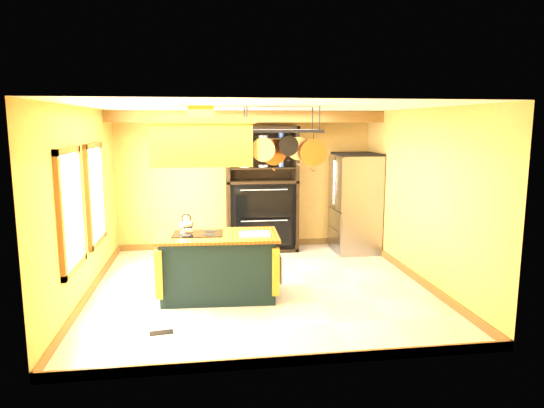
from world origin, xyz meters
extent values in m
plane|color=beige|center=(0.00, 0.00, 0.00)|extent=(5.00, 5.00, 0.00)
plane|color=white|center=(0.00, 0.00, 2.70)|extent=(5.00, 5.00, 0.00)
cube|color=#BA9044|center=(0.00, 2.50, 1.35)|extent=(5.00, 0.02, 2.70)
cube|color=#BA9044|center=(0.00, -2.50, 1.35)|extent=(5.00, 0.02, 2.70)
cube|color=#BA9044|center=(-2.50, 0.00, 1.35)|extent=(0.02, 5.00, 2.70)
cube|color=#BA9044|center=(2.50, 0.00, 1.35)|extent=(0.02, 5.00, 2.70)
cube|color=brown|center=(0.00, 1.70, 2.59)|extent=(5.00, 0.15, 0.20)
cube|color=brown|center=(-2.47, -0.80, 1.40)|extent=(0.06, 1.06, 1.56)
cube|color=white|center=(-2.44, -0.80, 1.40)|extent=(0.02, 0.85, 1.34)
cube|color=brown|center=(-2.47, 0.60, 1.40)|extent=(0.06, 1.06, 1.56)
cube|color=white|center=(-2.44, 0.60, 1.40)|extent=(0.02, 0.85, 1.34)
cube|color=#12262B|center=(-0.64, -0.33, 0.44)|extent=(1.60, 0.93, 0.88)
cube|color=brown|center=(-0.64, -0.33, 0.90)|extent=(1.74, 1.03, 0.04)
cube|color=black|center=(-0.92, -0.27, 0.93)|extent=(0.73, 0.53, 0.01)
ellipsoid|color=silver|center=(-1.08, -0.15, 1.03)|extent=(0.20, 0.20, 0.16)
cube|color=white|center=(-0.12, -0.43, 0.93)|extent=(0.44, 0.35, 0.02)
cube|color=gold|center=(-0.84, -0.33, 2.18)|extent=(1.34, 0.72, 0.57)
cube|color=brown|center=(-0.84, -0.33, 2.51)|extent=(1.42, 0.80, 0.08)
cube|color=gold|center=(-0.84, -0.33, 2.58)|extent=(0.35, 0.35, 0.23)
cube|color=black|center=(0.26, -0.33, 2.36)|extent=(1.10, 0.55, 0.04)
cylinder|color=black|center=(-0.23, -0.55, 2.53)|extent=(0.02, 0.02, 0.34)
cylinder|color=black|center=(0.76, -0.11, 2.53)|extent=(0.02, 0.02, 0.34)
cylinder|color=black|center=(-0.17, -0.22, 2.16)|extent=(0.29, 0.04, 0.29)
cylinder|color=silver|center=(0.00, -0.44, 2.11)|extent=(0.33, 0.04, 0.33)
cylinder|color=#C46731|center=(0.18, -0.22, 2.06)|extent=(0.37, 0.04, 0.37)
cylinder|color=black|center=(0.35, -0.44, 2.16)|extent=(0.29, 0.04, 0.29)
cylinder|color=silver|center=(0.53, -0.22, 2.11)|extent=(0.33, 0.04, 0.33)
cylinder|color=#C46731|center=(0.70, -0.44, 2.06)|extent=(0.37, 0.04, 0.37)
cube|color=gray|center=(2.09, 1.90, 0.94)|extent=(0.78, 0.96, 1.87)
cube|color=gray|center=(1.68, 1.66, 1.35)|extent=(0.03, 0.46, 1.01)
cube|color=gray|center=(1.68, 2.14, 1.35)|extent=(0.03, 0.46, 1.01)
cube|color=gray|center=(1.68, 1.90, 0.43)|extent=(0.03, 0.92, 0.79)
cube|color=black|center=(2.09, 1.90, 0.03)|extent=(0.74, 0.91, 0.06)
cube|color=black|center=(0.29, 2.45, 1.21)|extent=(1.37, 0.06, 2.42)
cube|color=black|center=(-0.36, 2.19, 1.21)|extent=(0.06, 0.58, 2.42)
cube|color=black|center=(0.95, 2.19, 1.21)|extent=(0.06, 0.58, 2.42)
cube|color=black|center=(0.29, 2.19, 1.37)|extent=(1.37, 0.58, 0.05)
cube|color=black|center=(0.29, 2.22, 0.72)|extent=(1.25, 0.48, 1.31)
cube|color=black|center=(0.29, 1.88, 1.00)|extent=(1.07, 0.04, 0.58)
cube|color=black|center=(0.29, 1.88, 0.42)|extent=(1.07, 0.04, 0.53)
cube|color=black|center=(0.29, 2.19, 1.63)|extent=(1.25, 0.52, 0.02)
cube|color=black|center=(0.29, 2.19, 1.92)|extent=(1.25, 0.52, 0.02)
cube|color=black|center=(0.29, 2.19, 2.19)|extent=(1.25, 0.52, 0.03)
cylinder|color=white|center=(-0.04, 2.14, 1.68)|extent=(0.22, 0.22, 0.07)
cylinder|color=#4269B9|center=(0.66, 2.14, 2.02)|extent=(0.10, 0.10, 0.17)
cube|color=black|center=(-1.36, -1.48, 0.01)|extent=(0.29, 0.16, 0.01)
camera|label=1|loc=(-0.81, -7.05, 2.46)|focal=32.00mm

